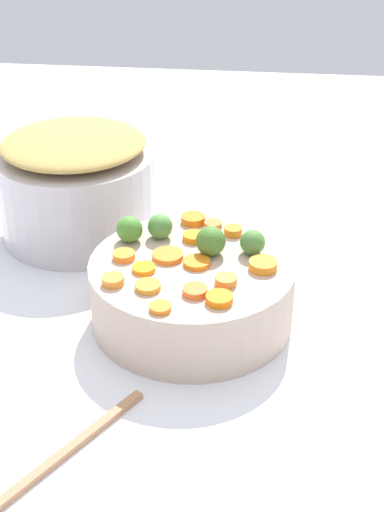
# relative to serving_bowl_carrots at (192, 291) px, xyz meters

# --- Properties ---
(tabletop) EXTENTS (2.40, 2.40, 0.02)m
(tabletop) POSITION_rel_serving_bowl_carrots_xyz_m (0.01, 0.04, -0.05)
(tabletop) COLOR white
(tabletop) RESTS_ON ground
(serving_bowl_carrots) EXTENTS (0.26, 0.26, 0.09)m
(serving_bowl_carrots) POSITION_rel_serving_bowl_carrots_xyz_m (0.00, 0.00, 0.00)
(serving_bowl_carrots) COLOR #BFA691
(serving_bowl_carrots) RESTS_ON tabletop
(metal_pot) EXTENTS (0.25, 0.25, 0.14)m
(metal_pot) POSITION_rel_serving_bowl_carrots_xyz_m (0.21, -0.22, 0.02)
(metal_pot) COLOR #BDB4B8
(metal_pot) RESTS_ON tabletop
(stuffing_mound) EXTENTS (0.22, 0.22, 0.03)m
(stuffing_mound) POSITION_rel_serving_bowl_carrots_xyz_m (0.21, -0.22, 0.11)
(stuffing_mound) COLOR tan
(stuffing_mound) RESTS_ON metal_pot
(carrot_slice_0) EXTENTS (0.05, 0.05, 0.01)m
(carrot_slice_0) POSITION_rel_serving_bowl_carrots_xyz_m (0.03, -0.01, 0.05)
(carrot_slice_0) COLOR orange
(carrot_slice_0) RESTS_ON serving_bowl_carrots
(carrot_slice_1) EXTENTS (0.04, 0.04, 0.01)m
(carrot_slice_1) POSITION_rel_serving_bowl_carrots_xyz_m (-0.09, 0.00, 0.05)
(carrot_slice_1) COLOR orange
(carrot_slice_1) RESTS_ON serving_bowl_carrots
(carrot_slice_2) EXTENTS (0.04, 0.04, 0.01)m
(carrot_slice_2) POSITION_rel_serving_bowl_carrots_xyz_m (-0.04, 0.08, 0.05)
(carrot_slice_2) COLOR orange
(carrot_slice_2) RESTS_ON serving_bowl_carrots
(carrot_slice_3) EXTENTS (0.04, 0.04, 0.01)m
(carrot_slice_3) POSITION_rel_serving_bowl_carrots_xyz_m (0.05, 0.07, 0.05)
(carrot_slice_3) COLOR orange
(carrot_slice_3) RESTS_ON serving_bowl_carrots
(carrot_slice_4) EXTENTS (0.04, 0.04, 0.01)m
(carrot_slice_4) POSITION_rel_serving_bowl_carrots_xyz_m (0.06, 0.03, 0.05)
(carrot_slice_4) COLOR orange
(carrot_slice_4) RESTS_ON serving_bowl_carrots
(carrot_slice_5) EXTENTS (0.04, 0.04, 0.01)m
(carrot_slice_5) POSITION_rel_serving_bowl_carrots_xyz_m (0.01, -0.11, 0.05)
(carrot_slice_5) COLOR orange
(carrot_slice_5) RESTS_ON serving_bowl_carrots
(carrot_slice_6) EXTENTS (0.03, 0.03, 0.01)m
(carrot_slice_6) POSITION_rel_serving_bowl_carrots_xyz_m (0.02, 0.11, 0.05)
(carrot_slice_6) COLOR orange
(carrot_slice_6) RESTS_ON serving_bowl_carrots
(carrot_slice_7) EXTENTS (0.04, 0.04, 0.01)m
(carrot_slice_7) POSITION_rel_serving_bowl_carrots_xyz_m (0.09, 0.06, 0.05)
(carrot_slice_7) COLOR orange
(carrot_slice_7) RESTS_ON serving_bowl_carrots
(carrot_slice_8) EXTENTS (0.04, 0.04, 0.01)m
(carrot_slice_8) POSITION_rel_serving_bowl_carrots_xyz_m (-0.05, 0.04, 0.05)
(carrot_slice_8) COLOR orange
(carrot_slice_8) RESTS_ON serving_bowl_carrots
(carrot_slice_9) EXTENTS (0.04, 0.04, 0.01)m
(carrot_slice_9) POSITION_rel_serving_bowl_carrots_xyz_m (-0.01, 0.00, 0.05)
(carrot_slice_9) COLOR orange
(carrot_slice_9) RESTS_ON serving_bowl_carrots
(carrot_slice_10) EXTENTS (0.04, 0.04, 0.01)m
(carrot_slice_10) POSITION_rel_serving_bowl_carrots_xyz_m (-0.01, 0.07, 0.05)
(carrot_slice_10) COLOR orange
(carrot_slice_10) RESTS_ON serving_bowl_carrots
(carrot_slice_11) EXTENTS (0.04, 0.04, 0.01)m
(carrot_slice_11) POSITION_rel_serving_bowl_carrots_xyz_m (0.01, -0.06, 0.05)
(carrot_slice_11) COLOR orange
(carrot_slice_11) RESTS_ON serving_bowl_carrots
(carrot_slice_12) EXTENTS (0.03, 0.03, 0.01)m
(carrot_slice_12) POSITION_rel_serving_bowl_carrots_xyz_m (0.09, -0.00, 0.05)
(carrot_slice_12) COLOR orange
(carrot_slice_12) RESTS_ON serving_bowl_carrots
(carrot_slice_13) EXTENTS (0.03, 0.03, 0.01)m
(carrot_slice_13) POSITION_rel_serving_bowl_carrots_xyz_m (-0.02, -0.10, 0.05)
(carrot_slice_13) COLOR orange
(carrot_slice_13) RESTS_ON serving_bowl_carrots
(carrot_slice_14) EXTENTS (0.03, 0.03, 0.01)m
(carrot_slice_14) POSITION_rel_serving_bowl_carrots_xyz_m (-0.05, -0.08, 0.05)
(carrot_slice_14) COLOR orange
(carrot_slice_14) RESTS_ON serving_bowl_carrots
(brussels_sprout_0) EXTENTS (0.04, 0.04, 0.04)m
(brussels_sprout_0) POSITION_rel_serving_bowl_carrots_xyz_m (0.09, -0.05, 0.06)
(brussels_sprout_0) COLOR #46842E
(brussels_sprout_0) RESTS_ON serving_bowl_carrots
(brussels_sprout_1) EXTENTS (0.04, 0.04, 0.04)m
(brussels_sprout_1) POSITION_rel_serving_bowl_carrots_xyz_m (-0.02, -0.02, 0.06)
(brussels_sprout_1) COLOR #467529
(brussels_sprout_1) RESTS_ON serving_bowl_carrots
(brussels_sprout_2) EXTENTS (0.03, 0.03, 0.03)m
(brussels_sprout_2) POSITION_rel_serving_bowl_carrots_xyz_m (-0.07, -0.03, 0.06)
(brussels_sprout_2) COLOR #497D37
(brussels_sprout_2) RESTS_ON serving_bowl_carrots
(brussels_sprout_3) EXTENTS (0.03, 0.03, 0.03)m
(brussels_sprout_3) POSITION_rel_serving_bowl_carrots_xyz_m (0.05, -0.06, 0.06)
(brussels_sprout_3) COLOR #4A863A
(brussels_sprout_3) RESTS_ON serving_bowl_carrots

